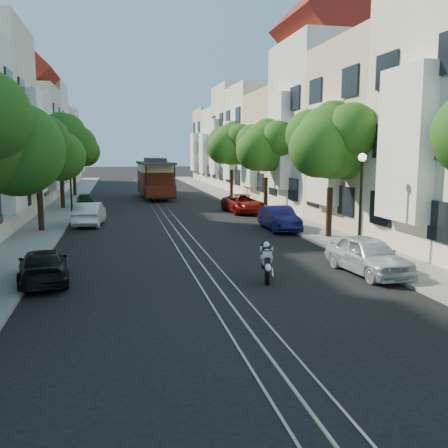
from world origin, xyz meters
TOP-DOWN VIEW (x-y plane):
  - ground at (0.00, 28.00)m, footprint 200.00×200.00m
  - sidewalk_east at (7.25, 28.00)m, footprint 2.50×80.00m
  - sidewalk_west at (-7.25, 28.00)m, footprint 2.50×80.00m
  - rail_left at (-0.55, 28.00)m, footprint 0.06×80.00m
  - rail_slot at (0.00, 28.00)m, footprint 0.06×80.00m
  - rail_right at (0.55, 28.00)m, footprint 0.06×80.00m
  - lane_line at (0.00, 28.00)m, footprint 0.08×80.00m
  - townhouses_east at (11.87, 27.91)m, footprint 7.75×72.00m
  - townhouses_west at (-11.87, 27.91)m, footprint 7.75×72.00m
  - tree_e_b at (7.26, 8.98)m, footprint 4.93×4.08m
  - tree_e_c at (7.26, 19.98)m, footprint 4.84×3.99m
  - tree_e_d at (7.26, 30.98)m, footprint 5.01×4.16m
  - tree_w_b at (-7.14, 13.98)m, footprint 4.72×3.87m
  - tree_w_c at (-7.14, 24.98)m, footprint 5.13×4.28m
  - tree_w_d at (-7.14, 35.98)m, footprint 4.84×3.99m
  - lamp_east at (6.30, 4.00)m, footprint 0.32×0.32m
  - lamp_west at (-6.30, 22.00)m, footprint 0.32×0.32m
  - sportbike_rider at (1.77, 1.80)m, footprint 0.72×1.76m
  - cable_car at (0.29, 32.48)m, footprint 3.13×8.93m
  - parked_car_e_near at (5.60, 1.94)m, footprint 1.96×4.13m
  - parked_car_e_mid at (5.60, 12.05)m, footprint 1.42×4.03m
  - parked_car_e_far at (5.60, 20.15)m, footprint 2.53×4.85m
  - parked_car_w_near at (-5.60, 3.05)m, footprint 2.08×4.03m
  - parked_car_w_mid at (-4.78, 16.15)m, footprint 1.81×4.28m
  - parked_car_w_far at (-5.60, 25.99)m, footprint 1.65×3.48m

SIDE VIEW (x-z plane):
  - ground at x=0.00m, z-range 0.00..0.00m
  - lane_line at x=0.00m, z-range 0.00..0.01m
  - rail_left at x=-0.55m, z-range 0.00..0.02m
  - rail_slot at x=0.00m, z-range 0.00..0.02m
  - rail_right at x=0.55m, z-range 0.00..0.02m
  - sidewalk_east at x=7.25m, z-range 0.00..0.12m
  - sidewalk_west at x=-7.25m, z-range 0.00..0.12m
  - parked_car_w_near at x=-5.60m, z-range 0.00..1.12m
  - parked_car_w_far at x=-5.60m, z-range 0.00..1.15m
  - parked_car_e_far at x=5.60m, z-range 0.00..1.30m
  - parked_car_e_mid at x=5.60m, z-range 0.00..1.33m
  - parked_car_e_near at x=5.60m, z-range 0.00..1.36m
  - parked_car_w_mid at x=-4.78m, z-range 0.00..1.37m
  - sportbike_rider at x=1.77m, z-range 0.08..1.41m
  - cable_car at x=0.29m, z-range 0.31..3.70m
  - lamp_east at x=6.30m, z-range 0.77..4.93m
  - lamp_west at x=-6.30m, z-range 0.77..4.93m
  - tree_w_b at x=-7.14m, z-range 1.26..7.53m
  - tree_e_c at x=7.26m, z-range 1.34..7.86m
  - tree_w_d at x=-7.14m, z-range 1.34..7.86m
  - tree_e_b at x=7.26m, z-range 1.39..8.07m
  - tree_e_d at x=7.26m, z-range 1.44..8.29m
  - tree_w_c at x=-7.14m, z-range 1.52..8.62m
  - townhouses_west at x=-11.87m, z-range -0.80..10.96m
  - townhouses_east at x=11.87m, z-range -0.82..11.18m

